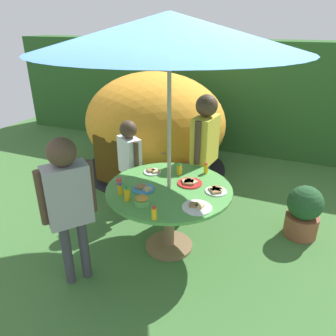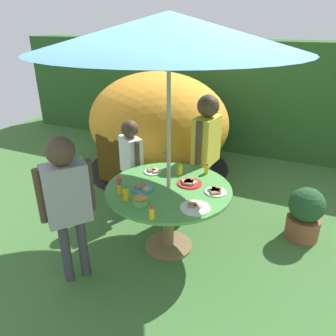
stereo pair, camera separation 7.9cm
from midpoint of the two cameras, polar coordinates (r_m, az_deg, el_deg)
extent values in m
cube|color=#3D6B33|center=(3.49, -0.49, -13.74)|extent=(10.00, 10.00, 0.02)
cube|color=#285623|center=(6.00, 12.14, 12.24)|extent=(9.00, 0.70, 1.88)
cylinder|color=brown|center=(3.48, -0.49, -13.42)|extent=(0.49, 0.49, 0.03)
cylinder|color=brown|center=(3.29, -0.51, -9.04)|extent=(0.11, 0.11, 0.67)
cylinder|color=#519E47|center=(3.11, -0.53, -3.70)|extent=(1.21, 1.21, 0.03)
cylinder|color=#B7AD8C|center=(2.94, -0.56, 3.78)|extent=(0.04, 0.04, 2.23)
cone|color=#3F72B2|center=(2.75, -0.65, 22.95)|extent=(2.23, 2.23, 0.30)
cylinder|color=#93704C|center=(4.25, -1.40, -2.83)|extent=(0.04, 0.04, 0.41)
cylinder|color=#93704C|center=(4.20, 4.79, -3.26)|extent=(0.04, 0.04, 0.41)
cylinder|color=#93704C|center=(4.59, -0.57, -0.66)|extent=(0.04, 0.04, 0.41)
cylinder|color=#93704C|center=(4.55, 5.15, -1.03)|extent=(0.04, 0.04, 0.41)
cube|color=#93704C|center=(4.30, 2.03, 0.74)|extent=(0.59, 0.53, 0.04)
cube|color=#93704C|center=(4.37, 2.39, 5.04)|extent=(0.49, 0.16, 0.51)
cube|color=#93704C|center=(4.24, -1.01, 3.62)|extent=(0.14, 0.42, 0.03)
cube|color=#93704C|center=(4.20, 5.19, 3.27)|extent=(0.14, 0.42, 0.03)
ellipsoid|color=orange|center=(5.01, -2.79, 8.10)|extent=(2.59, 2.43, 1.49)
cylinder|color=black|center=(5.26, -2.63, 0.34)|extent=(2.68, 2.68, 0.01)
cube|color=#4B310D|center=(4.44, -10.53, 0.95)|extent=(0.60, 0.17, 0.67)
cylinder|color=brown|center=(3.85, 21.84, -9.33)|extent=(0.35, 0.35, 0.24)
sphere|color=#234C28|center=(3.71, 22.50, -5.71)|extent=(0.37, 0.37, 0.37)
cylinder|color=navy|center=(4.01, 6.02, -2.78)|extent=(0.09, 0.09, 0.65)
cylinder|color=navy|center=(3.89, 5.08, -3.71)|extent=(0.09, 0.09, 0.65)
cube|color=yellow|center=(3.71, 5.93, 4.95)|extent=(0.25, 0.39, 0.55)
cylinder|color=#4C3828|center=(3.88, 7.18, 6.20)|extent=(0.07, 0.07, 0.49)
cylinder|color=#4C3828|center=(3.52, 4.59, 4.40)|extent=(0.07, 0.07, 0.49)
sphere|color=#4C3828|center=(3.60, 6.20, 10.89)|extent=(0.24, 0.24, 0.24)
cylinder|color=navy|center=(4.01, -7.41, -3.92)|extent=(0.07, 0.07, 0.52)
cylinder|color=navy|center=(3.91, -6.59, -4.67)|extent=(0.07, 0.07, 0.52)
cube|color=white|center=(3.75, -7.37, 2.15)|extent=(0.34, 0.31, 0.44)
cylinder|color=#4C3828|center=(3.89, -8.50, 3.24)|extent=(0.06, 0.06, 0.40)
cylinder|color=#4C3828|center=(3.60, -6.19, 1.62)|extent=(0.06, 0.06, 0.40)
sphere|color=#4C3828|center=(3.64, -7.64, 6.79)|extent=(0.20, 0.20, 0.20)
cylinder|color=#3F3F47|center=(3.05, -18.08, -14.19)|extent=(0.08, 0.08, 0.61)
cylinder|color=#3F3F47|center=(3.07, -15.30, -13.52)|extent=(0.08, 0.08, 0.61)
cube|color=#99999E|center=(2.75, -18.08, -4.54)|extent=(0.37, 0.40, 0.52)
cylinder|color=#4C3828|center=(2.72, -22.18, -4.93)|extent=(0.07, 0.07, 0.47)
cylinder|color=#4C3828|center=(2.78, -14.21, -3.20)|extent=(0.07, 0.07, 0.47)
sphere|color=#4C3828|center=(2.60, -19.14, 2.71)|extent=(0.23, 0.23, 0.23)
cylinder|color=#66B259|center=(2.83, -5.41, -5.95)|extent=(0.14, 0.14, 0.05)
ellipsoid|color=gold|center=(2.81, -5.44, -5.28)|extent=(0.12, 0.12, 0.03)
cylinder|color=white|center=(2.79, 4.30, -6.96)|extent=(0.26, 0.26, 0.01)
cube|color=tan|center=(2.77, 4.84, -6.72)|extent=(0.07, 0.07, 0.02)
cube|color=#9E7547|center=(2.79, 3.74, -6.50)|extent=(0.09, 0.09, 0.02)
cylinder|color=white|center=(3.06, 7.73, -4.07)|extent=(0.20, 0.20, 0.01)
cube|color=tan|center=(3.05, 8.22, -3.89)|extent=(0.07, 0.07, 0.02)
cube|color=#9E7547|center=(3.08, 7.85, -3.55)|extent=(0.11, 0.11, 0.02)
cube|color=tan|center=(3.06, 7.28, -3.73)|extent=(0.10, 0.10, 0.02)
cube|color=#9E7547|center=(3.03, 7.66, -4.04)|extent=(0.12, 0.12, 0.02)
cylinder|color=#338CD8|center=(3.08, -5.12, -3.73)|extent=(0.21, 0.21, 0.01)
cube|color=tan|center=(3.05, -4.48, -3.70)|extent=(0.09, 0.09, 0.02)
cube|color=#9E7547|center=(3.09, -5.59, -3.28)|extent=(0.10, 0.10, 0.02)
cylinder|color=red|center=(3.18, 3.16, -2.67)|extent=(0.24, 0.24, 0.01)
cube|color=tan|center=(3.17, 3.81, -2.49)|extent=(0.09, 0.09, 0.02)
cube|color=#9E7547|center=(3.22, 3.25, -1.99)|extent=(0.09, 0.09, 0.02)
cube|color=tan|center=(3.18, 2.63, -2.36)|extent=(0.12, 0.12, 0.02)
cube|color=#9E7547|center=(3.16, 2.95, -2.58)|extent=(0.10, 0.10, 0.02)
cylinder|color=white|center=(3.42, -3.43, -0.70)|extent=(0.18, 0.18, 0.01)
cube|color=tan|center=(3.40, -2.82, -0.54)|extent=(0.11, 0.11, 0.02)
cube|color=#9E7547|center=(3.42, -3.69, -0.40)|extent=(0.11, 0.11, 0.02)
cylinder|color=yellow|center=(2.90, -8.01, -4.67)|extent=(0.05, 0.05, 0.11)
cylinder|color=green|center=(2.86, -8.08, -3.51)|extent=(0.04, 0.04, 0.02)
cylinder|color=yellow|center=(3.36, 1.35, -0.29)|extent=(0.05, 0.05, 0.10)
cylinder|color=green|center=(3.33, 1.36, 0.65)|extent=(0.04, 0.04, 0.02)
cylinder|color=yellow|center=(2.62, -3.33, -8.05)|extent=(0.04, 0.04, 0.10)
cylinder|color=red|center=(2.59, -3.37, -6.97)|extent=(0.03, 0.03, 0.02)
cylinder|color=yellow|center=(3.39, 6.03, -0.18)|extent=(0.05, 0.05, 0.10)
cylinder|color=red|center=(3.37, 6.07, 0.71)|extent=(0.03, 0.03, 0.02)
cylinder|color=yellow|center=(3.01, -9.21, -3.81)|extent=(0.04, 0.04, 0.10)
cylinder|color=blue|center=(2.98, -9.29, -2.84)|extent=(0.03, 0.03, 0.02)
cylinder|color=#E04C47|center=(3.19, -9.36, -2.37)|extent=(0.06, 0.06, 0.07)
camera|label=1|loc=(0.04, -90.71, -0.32)|focal=34.56mm
camera|label=2|loc=(0.04, 89.29, 0.32)|focal=34.56mm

